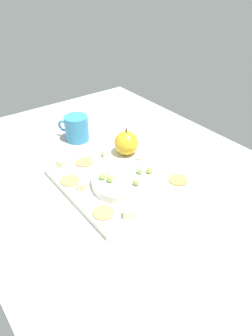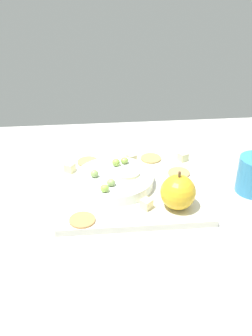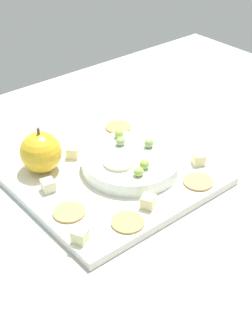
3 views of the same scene
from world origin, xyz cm
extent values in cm
cube|color=#B0AFA9|center=(0.00, 0.00, 1.73)|extent=(129.62, 83.45, 3.45)
cube|color=silver|center=(3.58, 2.76, 4.20)|extent=(32.53, 29.80, 1.50)
cylinder|color=white|center=(0.43, 3.30, 6.20)|extent=(17.82, 17.82, 2.50)
sphere|color=gold|center=(12.52, -6.53, 8.65)|extent=(7.39, 7.39, 7.39)
cylinder|color=brown|center=(12.52, -6.53, 12.94)|extent=(0.50, 0.50, 1.20)
cube|color=beige|center=(6.04, -6.40, 6.00)|extent=(2.97, 2.97, 2.10)
cube|color=beige|center=(15.07, -0.54, 6.00)|extent=(2.46, 2.46, 2.10)
cube|color=beige|center=(-10.36, 10.17, 6.00)|extent=(2.88, 2.88, 2.10)
cube|color=beige|center=(5.07, 13.52, 6.00)|extent=(2.84, 2.84, 2.10)
cube|color=beige|center=(18.11, 12.97, 6.00)|extent=(2.81, 2.81, 2.10)
cylinder|color=tan|center=(15.79, 6.64, 5.15)|extent=(5.23, 5.23, 0.40)
cylinder|color=tan|center=(-5.98, 14.19, 5.15)|extent=(5.23, 5.23, 0.40)
cylinder|color=tan|center=(10.18, 14.45, 5.15)|extent=(5.23, 5.23, 0.40)
cylinder|color=tan|center=(-7.32, -9.41, 5.15)|extent=(5.23, 5.23, 0.40)
ellipsoid|color=#96B951|center=(2.81, 8.53, 8.23)|extent=(1.86, 1.67, 1.54)
ellipsoid|color=#90AF63|center=(-0.98, -0.88, 8.25)|extent=(1.86, 1.67, 1.58)
ellipsoid|color=#98C24B|center=(-2.46, -3.10, 8.30)|extent=(1.86, 1.67, 1.68)
ellipsoid|color=#8EAF5F|center=(-4.49, 3.02, 8.32)|extent=(1.86, 1.67, 1.73)
ellipsoid|color=#94BA4B|center=(0.70, 7.63, 8.34)|extent=(1.86, 1.67, 1.76)
cylinder|color=beige|center=(3.10, 3.65, 7.76)|extent=(5.52, 5.52, 0.60)
camera|label=1|loc=(-54.28, 43.31, 56.59)|focal=33.78mm
camera|label=2|loc=(-4.37, -71.05, 53.17)|focal=41.21mm
camera|label=3|loc=(46.35, 57.37, 54.36)|focal=51.26mm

